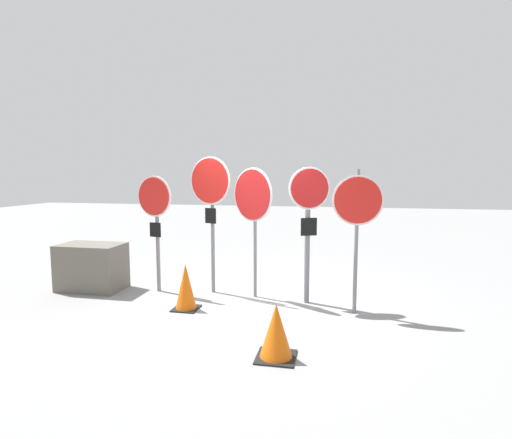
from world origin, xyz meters
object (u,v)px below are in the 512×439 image
(stop_sign_4, at_px, (357,210))
(storage_crate, at_px, (92,267))
(stop_sign_0, at_px, (155,209))
(stop_sign_2, at_px, (253,201))
(stop_sign_1, at_px, (211,193))
(traffic_cone_0, at_px, (276,331))
(stop_sign_3, at_px, (309,213))
(traffic_cone_1, at_px, (186,287))

(stop_sign_4, height_order, storage_crate, stop_sign_4)
(stop_sign_0, bearing_deg, storage_crate, -160.64)
(stop_sign_4, bearing_deg, storage_crate, 172.26)
(stop_sign_2, height_order, stop_sign_4, stop_sign_2)
(stop_sign_2, bearing_deg, stop_sign_4, 18.42)
(stop_sign_2, distance_m, stop_sign_4, 1.79)
(stop_sign_1, height_order, stop_sign_4, stop_sign_1)
(stop_sign_1, xyz_separation_m, traffic_cone_0, (1.53, -2.33, -1.48))
(stop_sign_3, height_order, storage_crate, stop_sign_3)
(traffic_cone_0, xyz_separation_m, storage_crate, (-3.79, 2.09, 0.11))
(stop_sign_2, xyz_separation_m, traffic_cone_1, (-0.92, -0.81, -1.32))
(stop_sign_1, bearing_deg, traffic_cone_0, -37.64)
(stop_sign_2, bearing_deg, storage_crate, -142.80)
(stop_sign_3, distance_m, traffic_cone_1, 2.31)
(stop_sign_0, relative_size, stop_sign_3, 0.94)
(traffic_cone_0, xyz_separation_m, traffic_cone_1, (-1.66, 1.40, 0.04))
(stop_sign_2, bearing_deg, stop_sign_1, -153.50)
(stop_sign_3, distance_m, stop_sign_4, 0.84)
(traffic_cone_0, distance_m, storage_crate, 4.33)
(stop_sign_3, bearing_deg, storage_crate, 156.64)
(stop_sign_0, distance_m, traffic_cone_1, 1.65)
(stop_sign_3, relative_size, storage_crate, 1.96)
(stop_sign_0, bearing_deg, stop_sign_4, 6.79)
(stop_sign_1, height_order, stop_sign_2, stop_sign_1)
(stop_sign_0, height_order, stop_sign_1, stop_sign_1)
(stop_sign_1, xyz_separation_m, traffic_cone_1, (-0.13, -0.93, -1.44))
(stop_sign_1, height_order, stop_sign_3, stop_sign_1)
(traffic_cone_1, bearing_deg, stop_sign_2, 41.63)
(stop_sign_4, distance_m, traffic_cone_0, 2.34)
(stop_sign_3, distance_m, traffic_cone_0, 2.41)
(traffic_cone_0, bearing_deg, stop_sign_0, 139.10)
(stop_sign_3, distance_m, storage_crate, 4.15)
(stop_sign_0, height_order, stop_sign_4, stop_sign_4)
(stop_sign_4, bearing_deg, traffic_cone_0, -122.54)
(stop_sign_0, height_order, traffic_cone_0, stop_sign_0)
(traffic_cone_1, xyz_separation_m, storage_crate, (-2.12, 0.69, 0.07))
(stop_sign_3, bearing_deg, stop_sign_4, -49.04)
(traffic_cone_0, height_order, storage_crate, storage_crate)
(stop_sign_4, relative_size, traffic_cone_1, 3.03)
(stop_sign_1, relative_size, traffic_cone_1, 3.35)
(stop_sign_0, bearing_deg, traffic_cone_1, -27.63)
(stop_sign_0, distance_m, stop_sign_4, 3.53)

